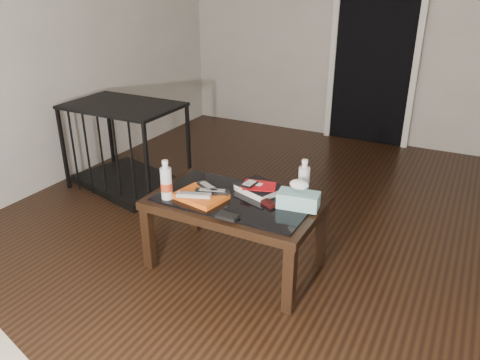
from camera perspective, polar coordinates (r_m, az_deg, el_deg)
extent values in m
plane|color=black|center=(3.05, 11.12, -9.86)|extent=(5.00, 5.00, 0.00)
plane|color=beige|center=(5.02, 21.38, 18.68)|extent=(5.00, 0.00, 5.00)
plane|color=beige|center=(4.01, -25.32, 17.12)|extent=(0.00, 5.00, 5.00)
cube|color=black|center=(5.09, 16.15, 15.40)|extent=(0.80, 0.05, 2.00)
cube|color=silver|center=(5.17, 11.37, 15.96)|extent=(0.06, 0.04, 2.04)
cube|color=silver|center=(5.00, 20.90, 14.65)|extent=(0.06, 0.04, 2.04)
cube|color=black|center=(2.92, -11.08, -6.93)|extent=(0.06, 0.06, 0.40)
cube|color=black|center=(2.52, 6.04, -11.99)|extent=(0.06, 0.06, 0.40)
cube|color=black|center=(3.28, -5.53, -2.89)|extent=(0.06, 0.06, 0.40)
cube|color=black|center=(2.94, 9.87, -6.59)|extent=(0.06, 0.06, 0.40)
cube|color=black|center=(2.77, -0.58, -2.87)|extent=(1.00, 0.60, 0.05)
cube|color=black|center=(2.76, -0.59, -2.30)|extent=(0.90, 0.50, 0.01)
cube|color=black|center=(4.13, -13.23, -0.22)|extent=(1.02, 0.80, 0.06)
cube|color=black|center=(3.91, -14.15, 8.77)|extent=(1.02, 0.80, 0.02)
cube|color=black|center=(4.12, -20.73, 3.57)|extent=(0.03, 0.03, 0.70)
cube|color=black|center=(3.55, -11.26, 1.55)|extent=(0.03, 0.03, 0.70)
cube|color=black|center=(4.49, -15.56, 5.85)|extent=(0.03, 0.03, 0.70)
cube|color=black|center=(3.97, -6.30, 4.29)|extent=(0.03, 0.03, 0.70)
cube|color=#DB5814|center=(2.75, -4.82, -1.97)|extent=(0.31, 0.26, 0.03)
cube|color=#AAA9AE|center=(2.71, -5.65, -1.80)|extent=(0.20, 0.12, 0.02)
cube|color=black|center=(2.74, -3.40, -1.39)|extent=(0.21, 0.11, 0.02)
cube|color=black|center=(2.79, -3.82, -0.91)|extent=(0.20, 0.14, 0.02)
cube|color=black|center=(2.82, 2.30, -1.01)|extent=(0.30, 0.27, 0.05)
cube|color=#B90C13|center=(2.81, 2.22, -0.57)|extent=(0.21, 0.16, 0.01)
cube|color=black|center=(2.79, 1.16, -0.47)|extent=(0.07, 0.11, 0.02)
cube|color=black|center=(2.67, 3.52, -2.87)|extent=(0.10, 0.08, 0.02)
cube|color=black|center=(2.53, -1.53, -4.45)|extent=(0.12, 0.07, 0.02)
cylinder|color=silver|center=(2.73, -8.99, 0.04)|extent=(0.08, 0.08, 0.24)
cylinder|color=silver|center=(2.73, 7.80, 0.14)|extent=(0.07, 0.07, 0.24)
cube|color=teal|center=(2.65, 7.14, -2.43)|extent=(0.25, 0.15, 0.09)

